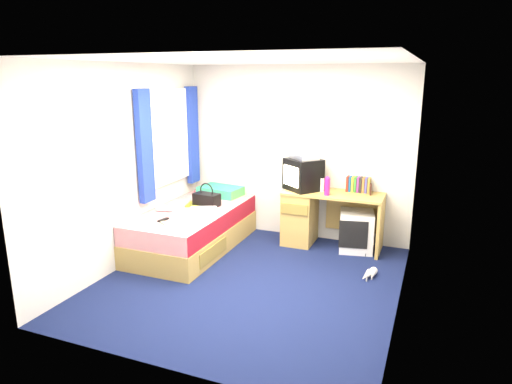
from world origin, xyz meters
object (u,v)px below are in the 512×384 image
at_px(desk, 313,215).
at_px(remote_control, 163,220).
at_px(water_bottle, 166,209).
at_px(white_heels, 369,275).
at_px(pink_water_bottle, 327,187).
at_px(vcr, 304,156).
at_px(bed, 193,229).
at_px(crt_tv, 303,174).
at_px(storage_cube, 356,231).
at_px(towel, 203,213).
at_px(picture_frame, 371,189).
at_px(colour_swatch_fan, 163,222).
at_px(handbag, 207,199).
at_px(aerosol_can, 322,185).
at_px(pillow, 220,191).

bearing_deg(desk, remote_control, -139.18).
bearing_deg(water_bottle, white_heels, 2.81).
bearing_deg(remote_control, pink_water_bottle, 42.39).
distance_m(vcr, white_heels, 1.79).
relative_size(bed, crt_tv, 3.47).
height_order(storage_cube, towel, towel).
height_order(picture_frame, white_heels, picture_frame).
bearing_deg(water_bottle, bed, 39.29).
bearing_deg(towel, vcr, 46.07).
distance_m(towel, colour_swatch_fan, 0.51).
relative_size(crt_tv, white_heels, 1.91).
distance_m(desk, towel, 1.53).
bearing_deg(vcr, handbag, -112.24).
relative_size(storage_cube, white_heels, 1.76).
xyz_separation_m(bed, pink_water_bottle, (1.65, 0.59, 0.59)).
bearing_deg(colour_swatch_fan, aerosol_can, 41.01).
height_order(desk, aerosol_can, aerosol_can).
distance_m(pillow, handbag, 0.56).
height_order(pink_water_bottle, towel, pink_water_bottle).
relative_size(pink_water_bottle, water_bottle, 1.11).
xyz_separation_m(storage_cube, towel, (-1.73, -0.99, 0.33)).
height_order(desk, picture_frame, picture_frame).
bearing_deg(vcr, bed, -106.24).
xyz_separation_m(pink_water_bottle, colour_swatch_fan, (-1.69, -1.22, -0.32)).
relative_size(picture_frame, pink_water_bottle, 0.63).
height_order(handbag, remote_control, handbag).
relative_size(pillow, remote_control, 3.77).
bearing_deg(handbag, storage_cube, 21.92).
relative_size(water_bottle, remote_control, 1.25).
bearing_deg(vcr, pink_water_bottle, 18.32).
distance_m(aerosol_can, towel, 1.62).
xyz_separation_m(desk, picture_frame, (0.74, 0.08, 0.41)).
xyz_separation_m(pink_water_bottle, aerosol_can, (-0.10, 0.16, -0.02)).
height_order(handbag, white_heels, handbag).
distance_m(pink_water_bottle, aerosol_can, 0.19).
bearing_deg(crt_tv, remote_control, -99.00).
xyz_separation_m(handbag, colour_swatch_fan, (-0.13, -0.85, -0.09)).
height_order(pink_water_bottle, water_bottle, pink_water_bottle).
bearing_deg(desk, colour_swatch_fan, -136.54).
bearing_deg(picture_frame, crt_tv, 177.06).
xyz_separation_m(crt_tv, aerosol_can, (0.27, -0.01, -0.12)).
relative_size(desk, picture_frame, 9.29).
distance_m(vcr, handbag, 1.42).
xyz_separation_m(water_bottle, remote_control, (0.18, -0.34, -0.03)).
distance_m(storage_cube, water_bottle, 2.51).
relative_size(pillow, colour_swatch_fan, 2.74).
relative_size(bed, towel, 6.20).
xyz_separation_m(desk, colour_swatch_fan, (-1.47, -1.39, 0.14)).
height_order(aerosol_can, colour_swatch_fan, aerosol_can).
bearing_deg(pillow, bed, -92.10).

